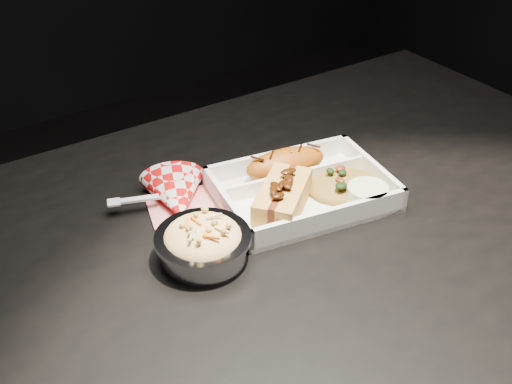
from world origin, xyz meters
TOP-DOWN VIEW (x-y plane):
  - dining_table at (0.00, 0.00)m, footprint 1.20×0.80m
  - food_tray at (0.04, 0.05)m, footprint 0.28×0.22m
  - fried_pastry at (0.05, 0.10)m, footprint 0.14×0.07m
  - hotdog at (-0.01, 0.03)m, footprint 0.13×0.12m
  - fried_rice_mound at (0.10, 0.03)m, footprint 0.13×0.11m
  - cupcake_liner at (0.10, -0.02)m, footprint 0.06×0.06m
  - foil_coleslaw_cup at (-0.15, 0.01)m, footprint 0.13×0.13m
  - napkin_fork at (-0.13, 0.14)m, footprint 0.17×0.14m

SIDE VIEW (x-z plane):
  - dining_table at x=0.00m, z-range 0.28..1.03m
  - food_tray at x=0.04m, z-range 0.74..0.78m
  - napkin_fork at x=-0.13m, z-range 0.72..0.82m
  - cupcake_liner at x=0.10m, z-range 0.76..0.79m
  - fried_rice_mound at x=0.10m, z-range 0.76..0.79m
  - foil_coleslaw_cup at x=-0.15m, z-range 0.75..0.81m
  - fried_pastry at x=0.05m, z-range 0.76..0.80m
  - hotdog at x=-0.01m, z-range 0.75..0.81m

